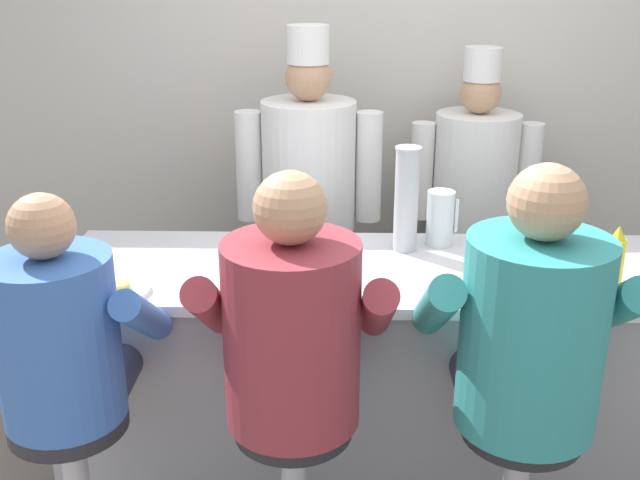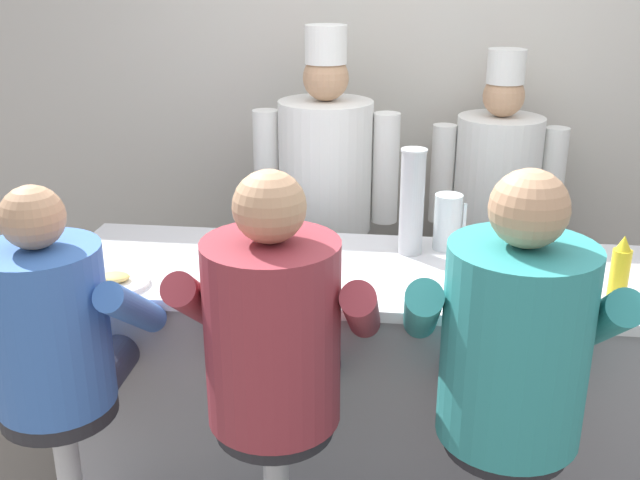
# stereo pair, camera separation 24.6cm
# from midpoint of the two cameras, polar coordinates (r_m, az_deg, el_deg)

# --- Properties ---
(wall_back) EXTENTS (10.00, 0.06, 2.70)m
(wall_back) POSITION_cam_midpoint_polar(r_m,az_deg,el_deg) (4.00, 2.81, 10.50)
(wall_back) COLOR beige
(wall_back) RESTS_ON ground_plane
(diner_counter) EXTENTS (2.59, 0.74, 0.95)m
(diner_counter) POSITION_cam_midpoint_polar(r_m,az_deg,el_deg) (3.07, 2.99, -10.29)
(diner_counter) COLOR gray
(diner_counter) RESTS_ON ground_plane
(ketchup_bottle_red) EXTENTS (0.07, 0.07, 0.23)m
(ketchup_bottle_red) POSITION_cam_midpoint_polar(r_m,az_deg,el_deg) (2.74, 12.42, -1.09)
(ketchup_bottle_red) COLOR red
(ketchup_bottle_red) RESTS_ON diner_counter
(mustard_bottle_yellow) EXTENTS (0.07, 0.07, 0.23)m
(mustard_bottle_yellow) POSITION_cam_midpoint_polar(r_m,az_deg,el_deg) (2.80, 19.26, -1.38)
(mustard_bottle_yellow) COLOR yellow
(mustard_bottle_yellow) RESTS_ON diner_counter
(water_pitcher_clear) EXTENTS (0.13, 0.11, 0.23)m
(water_pitcher_clear) POSITION_cam_midpoint_polar(r_m,az_deg,el_deg) (3.06, 6.89, 1.63)
(water_pitcher_clear) COLOR silver
(water_pitcher_clear) RESTS_ON diner_counter
(breakfast_plate) EXTENTS (0.25, 0.25, 0.05)m
(breakfast_plate) POSITION_cam_midpoint_polar(r_m,az_deg,el_deg) (2.76, -17.87, -3.68)
(breakfast_plate) COLOR white
(breakfast_plate) RESTS_ON diner_counter
(cereal_bowl) EXTENTS (0.16, 0.16, 0.05)m
(cereal_bowl) POSITION_cam_midpoint_polar(r_m,az_deg,el_deg) (2.60, -1.88, -3.84)
(cereal_bowl) COLOR white
(cereal_bowl) RESTS_ON diner_counter
(coffee_mug_tan) EXTENTS (0.14, 0.09, 0.08)m
(coffee_mug_tan) POSITION_cam_midpoint_polar(r_m,az_deg,el_deg) (2.90, -7.40, -1.03)
(coffee_mug_tan) COLOR beige
(coffee_mug_tan) RESTS_ON diner_counter
(coffee_mug_white) EXTENTS (0.12, 0.08, 0.08)m
(coffee_mug_white) POSITION_cam_midpoint_polar(r_m,az_deg,el_deg) (2.61, -8.48, -3.64)
(coffee_mug_white) COLOR white
(coffee_mug_white) RESTS_ON diner_counter
(cup_stack_steel) EXTENTS (0.10, 0.10, 0.42)m
(cup_stack_steel) POSITION_cam_midpoint_polar(r_m,az_deg,el_deg) (2.95, 4.24, 3.08)
(cup_stack_steel) COLOR #B7BABF
(cup_stack_steel) RESTS_ON diner_counter
(napkin_dispenser_chrome) EXTENTS (0.11, 0.06, 0.14)m
(napkin_dispenser_chrome) POSITION_cam_midpoint_polar(r_m,az_deg,el_deg) (2.64, 16.09, -3.17)
(napkin_dispenser_chrome) COLOR silver
(napkin_dispenser_chrome) RESTS_ON diner_counter
(diner_seated_blue) EXTENTS (0.57, 0.56, 1.44)m
(diner_seated_blue) POSITION_cam_midpoint_polar(r_m,az_deg,el_deg) (2.50, -21.69, -8.07)
(diner_seated_blue) COLOR #B2B5BA
(diner_seated_blue) RESTS_ON ground_plane
(diner_seated_maroon) EXTENTS (0.62, 0.61, 1.51)m
(diner_seated_maroon) POSITION_cam_midpoint_polar(r_m,az_deg,el_deg) (2.30, -5.17, -8.06)
(diner_seated_maroon) COLOR #B2B5BA
(diner_seated_maroon) RESTS_ON ground_plane
(diner_seated_teal) EXTENTS (0.64, 0.64, 1.54)m
(diner_seated_teal) POSITION_cam_midpoint_polar(r_m,az_deg,el_deg) (2.33, 12.61, -7.84)
(diner_seated_teal) COLOR #B2B5BA
(diner_seated_teal) RESTS_ON ground_plane
(cook_in_whites_near) EXTENTS (0.69, 0.45, 1.78)m
(cook_in_whites_near) POSITION_cam_midpoint_polar(r_m,az_deg,el_deg) (3.61, -2.80, 3.30)
(cook_in_whites_near) COLOR #232328
(cook_in_whites_near) RESTS_ON ground_plane
(cook_in_whites_far) EXTENTS (0.65, 0.42, 1.66)m
(cook_in_whites_far) POSITION_cam_midpoint_polar(r_m,az_deg,el_deg) (3.86, 9.80, 3.15)
(cook_in_whites_far) COLOR #232328
(cook_in_whites_far) RESTS_ON ground_plane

